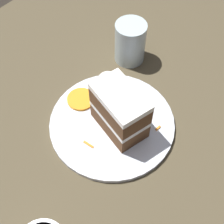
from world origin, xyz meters
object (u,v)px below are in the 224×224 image
Objects in this scene: orange_garnish at (81,99)px; drinking_glass at (130,45)px; plate at (112,123)px; cream_dollop at (107,81)px; cake_slice at (120,111)px.

drinking_glass is at bearing -178.80° from orange_garnish.
plate is at bearing 27.71° from drinking_glass.
orange_garnish is at bearing -89.72° from plate.
orange_garnish is at bearing -15.12° from cream_dollop.
cake_slice reaches higher than plate.
orange_garnish is at bearing 107.13° from cake_slice.
drinking_glass is (-0.17, -0.11, -0.02)m from cake_slice.
drinking_glass is (-0.17, -0.09, 0.04)m from plate.
cake_slice is 2.09× the size of orange_garnish.
cream_dollop is (-0.06, -0.09, -0.03)m from cake_slice.
cream_dollop is 0.11m from drinking_glass.
plate is 2.08× the size of cake_slice.
plate is 0.09m from orange_garnish.
plate is 5.39× the size of cream_dollop.
drinking_glass reaches higher than cream_dollop.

